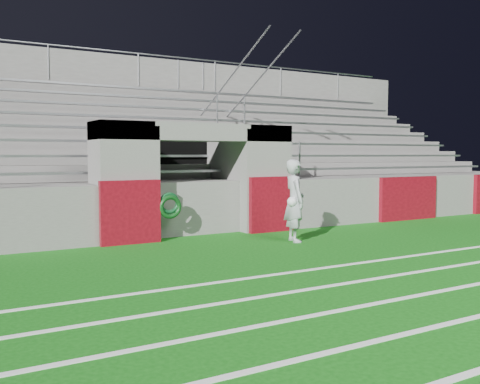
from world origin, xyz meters
TOP-DOWN VIEW (x-y plane):
  - ground at (0.00, 0.00)m, footprint 90.00×90.00m
  - stadium_structure at (0.00, 7.97)m, footprint 26.00×8.48m
  - goalkeeper_with_ball at (1.37, 1.47)m, footprint 0.58×0.74m
  - hose_coil at (-0.92, 2.92)m, footprint 0.52×0.14m

SIDE VIEW (x-z plane):
  - ground at x=0.00m, z-range 0.00..0.00m
  - hose_coil at x=-0.92m, z-range 0.49..1.07m
  - goalkeeper_with_ball at x=1.37m, z-range 0.00..1.78m
  - stadium_structure at x=0.00m, z-range -1.22..4.20m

